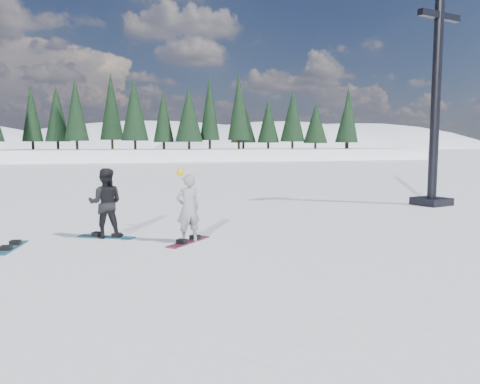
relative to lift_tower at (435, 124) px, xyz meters
name	(u,v)px	position (x,y,z in m)	size (l,w,h in m)	color
ground	(91,252)	(-12.41, -4.72, -3.13)	(420.00, 420.00, 0.00)	white
alpine_backdrop	(81,183)	(-24.13, 184.45, -17.10)	(412.50, 227.00, 53.20)	white
lift_tower	(435,124)	(0.00, 0.00, 0.00)	(2.11, 1.40, 7.69)	black
snowboarder_woman	(188,208)	(-10.18, -4.30, -2.29)	(0.69, 0.54, 1.80)	#96959A
snowboarder_man	(106,203)	(-12.10, -3.16, -2.24)	(0.86, 0.67, 1.77)	black
snowboard_woman	(189,242)	(-10.17, -4.29, -3.11)	(1.50, 0.28, 0.03)	maroon
snowboard_man	(107,237)	(-12.10, -3.16, -3.11)	(1.50, 0.28, 0.03)	#1A6F93
snowboard_loose_a	(11,248)	(-14.20, -3.86, -3.11)	(1.50, 0.28, 0.03)	#1C709B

